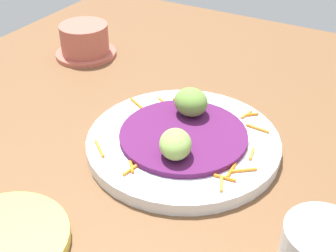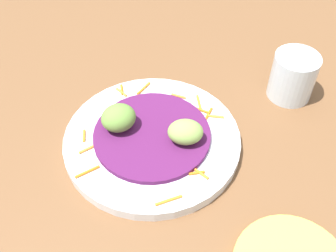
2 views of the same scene
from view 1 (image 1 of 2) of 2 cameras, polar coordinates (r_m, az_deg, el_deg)
table_surface at (r=60.97cm, az=3.62°, el=-5.76°), size 110.00×110.00×2.00cm
main_plate at (r=62.92cm, az=1.92°, el=-2.10°), size 26.63×26.63×1.74cm
cabbage_bed at (r=62.19cm, az=1.94°, el=-1.16°), size 17.58×17.58×0.80cm
carrot_garnish at (r=61.74cm, az=3.24°, el=-1.72°), size 21.64×23.29×0.40cm
guac_scoop_left at (r=56.91cm, az=0.94°, el=-2.28°), size 6.51×6.13×3.45cm
guac_scoop_center at (r=65.09cm, az=2.89°, el=3.04°), size 6.77×6.92×3.89cm
side_plate_small at (r=52.92cm, az=-20.00°, el=-13.47°), size 14.21×14.21×1.37cm
terracotta_bowl at (r=89.35cm, az=-10.40°, el=10.40°), size 11.55×11.55×6.25cm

